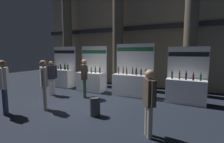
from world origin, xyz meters
name	(u,v)px	position (x,y,z in m)	size (l,w,h in m)	color
ground_plane	(83,102)	(0.00, 0.00, 0.00)	(24.00, 24.00, 0.00)	black
hall_colonnade	(123,35)	(0.00, 4.08, 3.06)	(11.82, 1.40, 6.21)	gray
exhibitor_booth_0	(62,76)	(-3.02, 1.94, 0.61)	(1.64, 0.66, 2.35)	white
exhibitor_booth_1	(91,80)	(-0.80, 1.79, 0.60)	(1.53, 0.66, 2.35)	white
exhibitor_booth_2	(132,83)	(1.43, 1.88, 0.61)	(1.85, 0.66, 2.43)	white
exhibitor_booth_3	(186,89)	(3.73, 1.82, 0.58)	(1.55, 0.66, 2.26)	white
trash_bin	(95,106)	(1.22, -0.98, 0.30)	(0.34, 0.34, 0.60)	#38383D
visitor_0	(44,80)	(-0.67, -1.32, 1.06)	(0.51, 0.42, 1.77)	#ADA393
visitor_1	(4,82)	(-1.48, -2.22, 1.08)	(0.44, 0.43, 1.79)	navy
visitor_2	(51,75)	(-2.01, 0.25, 0.96)	(0.41, 0.41, 1.62)	silver
visitor_3	(149,98)	(3.10, -1.50, 0.97)	(0.39, 0.49, 1.64)	#ADA393
visitor_4	(84,75)	(-0.37, 0.62, 1.04)	(0.44, 0.52, 1.72)	#33563D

